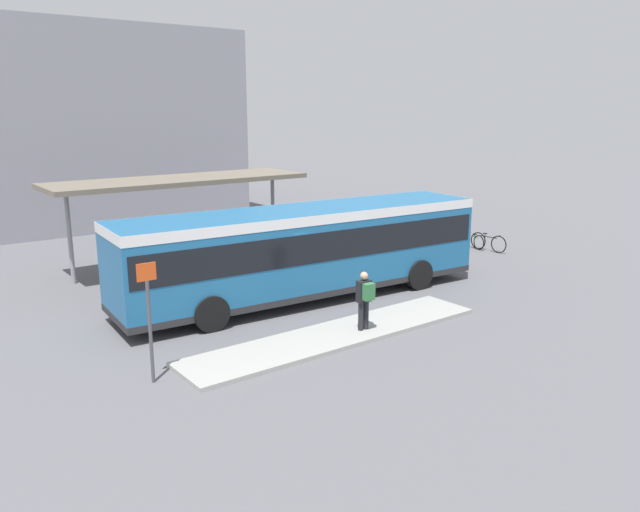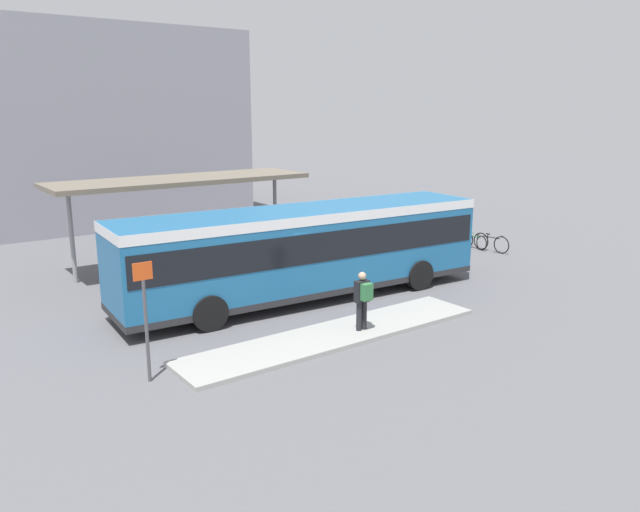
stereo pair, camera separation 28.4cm
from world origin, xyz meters
TOP-DOWN VIEW (x-y plane):
  - ground_plane at (0.00, 0.00)m, footprint 120.00×120.00m
  - curb_island at (-1.39, -3.44)m, footprint 9.09×1.80m
  - city_bus at (0.01, -0.00)m, footprint 12.52×3.51m
  - pedestrian_waiting at (-0.65, -3.70)m, footprint 0.41×0.42m
  - bicycle_black at (10.44, 0.82)m, footprint 0.48×1.80m
  - bicycle_green at (10.36, 1.65)m, footprint 0.48×1.54m
  - bicycle_white at (10.21, 2.47)m, footprint 0.48×1.59m
  - station_shelter at (-1.32, 6.39)m, footprint 9.93×2.95m
  - platform_sign at (-6.53, -3.16)m, footprint 0.44×0.08m
  - station_building at (-4.04, 20.44)m, footprint 21.66×11.07m

SIDE VIEW (x-z plane):
  - ground_plane at x=0.00m, z-range 0.00..0.00m
  - curb_island at x=-1.39m, z-range 0.00..0.12m
  - bicycle_green at x=10.36m, z-range 0.00..0.68m
  - bicycle_white at x=10.21m, z-range 0.00..0.69m
  - bicycle_black at x=10.44m, z-range 0.00..0.77m
  - pedestrian_waiting at x=-0.65m, z-range 0.24..1.89m
  - platform_sign at x=-6.53m, z-range 0.16..2.96m
  - city_bus at x=0.01m, z-range 0.26..3.23m
  - station_shelter at x=-1.32m, z-range 1.60..5.07m
  - station_building at x=-4.04m, z-range 0.00..10.18m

